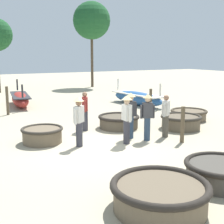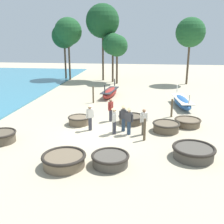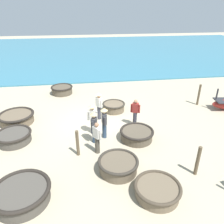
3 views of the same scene
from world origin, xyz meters
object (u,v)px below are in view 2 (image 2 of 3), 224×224
at_px(coracle_nearest, 131,119).
at_px(long_boat_blue_hull, 182,102).
at_px(mooring_post_shoreline, 172,108).
at_px(tree_left_mid, 64,36).
at_px(coracle_far_right, 79,120).
at_px(fisherman_standing_right, 144,121).
at_px(fisherman_hauling, 123,116).
at_px(tree_center, 68,32).
at_px(fisherman_by_coracle, 111,109).
at_px(mooring_post_mid_beach, 145,130).
at_px(fisherman_standing_left, 90,115).
at_px(coracle_far_left, 194,152).
at_px(tree_tall_back, 103,21).
at_px(tree_leftmost, 113,44).
at_px(mooring_post_inland, 93,95).
at_px(coracle_tilted, 166,127).
at_px(fisherman_crouching, 129,119).
at_px(coracle_center, 1,136).
at_px(tree_right_mid, 190,33).
at_px(tree_rightmost, 117,46).
at_px(coracle_front_left, 64,160).
at_px(coracle_upturned, 110,159).
at_px(long_boat_green_hull, 110,93).
at_px(coracle_weathered, 188,122).
at_px(fisherman_with_hat, 114,119).

xyz_separation_m(coracle_nearest, long_boat_blue_hull, (3.94, 4.74, 0.12)).
distance_m(mooring_post_shoreline, tree_left_mid, 20.57).
distance_m(coracle_far_right, fisherman_standing_right, 4.49).
height_order(fisherman_hauling, tree_center, tree_center).
relative_size(fisherman_by_coracle, mooring_post_mid_beach, 1.24).
bearing_deg(mooring_post_mid_beach, tree_center, 116.19).
bearing_deg(fisherman_standing_left, coracle_far_right, 133.48).
bearing_deg(coracle_far_left, mooring_post_mid_beach, 140.30).
relative_size(tree_tall_back, tree_leftmost, 1.58).
xyz_separation_m(fisherman_standing_right, mooring_post_inland, (-4.37, 7.17, -0.11)).
xyz_separation_m(coracle_tilted, fisherman_crouching, (-2.23, -0.80, 0.65)).
bearing_deg(coracle_center, tree_tall_back, 83.60).
bearing_deg(tree_right_mid, tree_rightmost, -175.65).
height_order(coracle_far_right, fisherman_crouching, fisherman_crouching).
bearing_deg(coracle_center, tree_center, 95.46).
xyz_separation_m(coracle_front_left, tree_rightmost, (0.19, 21.32, 4.14)).
distance_m(fisherman_hauling, tree_left_mid, 21.58).
xyz_separation_m(coracle_upturned, tree_left_mid, (-8.96, 23.45, 5.29)).
height_order(long_boat_blue_hull, fisherman_standing_right, fisherman_standing_right).
bearing_deg(fisherman_standing_right, fisherman_crouching, -175.55).
relative_size(coracle_front_left, fisherman_standing_right, 1.27).
xyz_separation_m(coracle_nearest, mooring_post_shoreline, (2.81, 1.74, 0.37)).
bearing_deg(mooring_post_inland, long_boat_green_hull, 65.39).
bearing_deg(tree_tall_back, long_boat_green_hull, -77.45).
xyz_separation_m(coracle_far_right, fisherman_standing_right, (4.24, -1.39, 0.54)).
distance_m(mooring_post_shoreline, mooring_post_inland, 7.20).
bearing_deg(fisherman_standing_left, tree_leftmost, 92.21).
relative_size(mooring_post_shoreline, tree_left_mid, 0.18).
bearing_deg(mooring_post_mid_beach, tree_tall_back, 105.05).
distance_m(mooring_post_shoreline, tree_leftmost, 16.04).
bearing_deg(tree_center, coracle_weathered, -53.77).
height_order(tree_right_mid, tree_center, tree_center).
bearing_deg(fisherman_with_hat, coracle_far_left, -33.51).
height_order(coracle_front_left, long_boat_green_hull, long_boat_green_hull).
bearing_deg(fisherman_crouching, coracle_nearest, 89.02).
relative_size(coracle_weathered, fisherman_standing_right, 1.08).
bearing_deg(tree_left_mid, coracle_weathered, -52.91).
bearing_deg(fisherman_with_hat, coracle_upturned, -86.23).
xyz_separation_m(coracle_nearest, fisherman_crouching, (-0.04, -2.12, 0.67)).
bearing_deg(mooring_post_inland, fisherman_with_hat, -69.97).
height_order(fisherman_crouching, tree_rightmost, tree_rightmost).
bearing_deg(tree_rightmost, fisherman_crouching, -81.79).
xyz_separation_m(fisherman_with_hat, mooring_post_shoreline, (3.71, 3.88, -0.30)).
xyz_separation_m(fisherman_hauling, mooring_post_mid_beach, (1.28, -1.34, -0.32)).
height_order(coracle_center, long_boat_blue_hull, long_boat_blue_hull).
bearing_deg(coracle_tilted, mooring_post_inland, 131.71).
xyz_separation_m(coracle_center, mooring_post_shoreline, (9.73, 5.85, 0.34)).
xyz_separation_m(coracle_front_left, long_boat_green_hull, (0.28, 14.04, 0.10)).
height_order(fisherman_with_hat, tree_tall_back, tree_tall_back).
bearing_deg(tree_tall_back, mooring_post_shoreline, -64.59).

